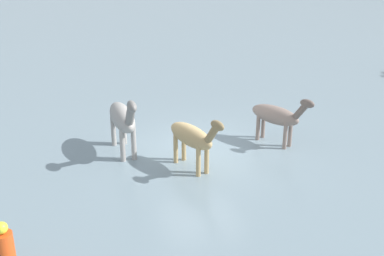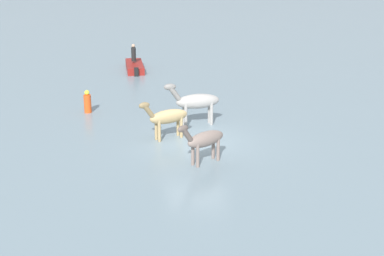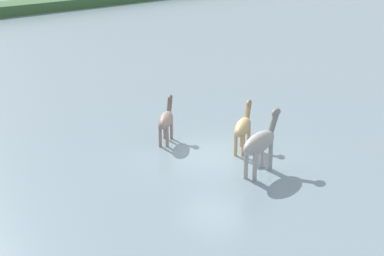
{
  "view_description": "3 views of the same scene",
  "coord_description": "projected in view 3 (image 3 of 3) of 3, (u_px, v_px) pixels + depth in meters",
  "views": [
    {
      "loc": [
        12.52,
        -4.42,
        6.02
      ],
      "look_at": [
        -0.16,
        -0.24,
        0.7
      ],
      "focal_mm": 44.91,
      "sensor_mm": 36.0,
      "label": 1
    },
    {
      "loc": [
        4.55,
        19.41,
        7.11
      ],
      "look_at": [
        0.27,
        0.48,
        0.77
      ],
      "focal_mm": 47.59,
      "sensor_mm": 36.0,
      "label": 2
    },
    {
      "loc": [
        -16.94,
        -10.94,
        7.42
      ],
      "look_at": [
        -0.01,
        0.95,
        0.9
      ],
      "focal_mm": 53.89,
      "sensor_mm": 36.0,
      "label": 3
    }
  ],
  "objects": [
    {
      "name": "ground_plane",
      "position": [
        213.0,
        155.0,
        21.45
      ],
      "size": [
        195.7,
        195.7,
        0.0
      ],
      "primitive_type": "plane",
      "color": "gray"
    },
    {
      "name": "horse_chestnut_trailing",
      "position": [
        243.0,
        127.0,
        21.67
      ],
      "size": [
        2.23,
        1.06,
        1.75
      ],
      "rotation": [
        0.0,
        0.0,
        0.33
      ],
      "color": "tan",
      "rests_on": "ground_plane"
    },
    {
      "name": "horse_pinto_flank",
      "position": [
        166.0,
        120.0,
        22.66
      ],
      "size": [
        2.07,
        1.31,
        1.68
      ],
      "rotation": [
        0.0,
        0.0,
        0.48
      ],
      "color": "gray",
      "rests_on": "ground_plane"
    },
    {
      "name": "horse_rear_stallion",
      "position": [
        260.0,
        142.0,
        19.48
      ],
      "size": [
        2.6,
        0.69,
        2.02
      ],
      "rotation": [
        0.0,
        0.0,
        0.04
      ],
      "color": "#9E9993",
      "rests_on": "ground_plane"
    }
  ]
}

